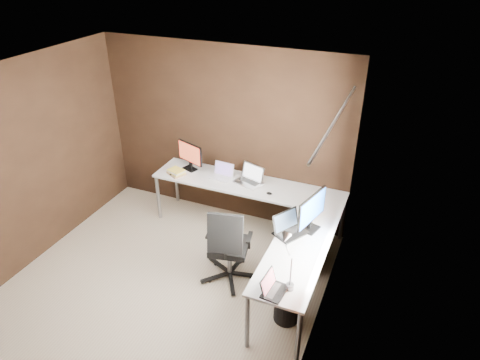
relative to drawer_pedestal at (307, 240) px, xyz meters
name	(u,v)px	position (x,y,z in m)	size (l,w,h in m)	color
room	(185,199)	(-1.09, -1.08, 0.98)	(3.60, 3.60, 2.50)	#B6AD8D
desk	(261,210)	(-0.59, -0.11, 0.38)	(2.65, 2.25, 0.73)	white
drawer_pedestal	(307,240)	(0.00, 0.00, 0.00)	(0.42, 0.50, 0.60)	white
monitor_left	(190,155)	(-1.86, 0.43, 0.66)	(0.44, 0.21, 0.40)	black
monitor_right	(312,210)	(0.10, -0.34, 0.69)	(0.20, 0.54, 0.46)	black
laptop_white	(222,174)	(-1.34, 0.38, 0.47)	(0.31, 0.24, 0.20)	white
laptop_silver	(250,179)	(-0.94, 0.40, 0.48)	(0.42, 0.35, 0.24)	silver
laptop_black_big	(289,228)	(-0.11, -0.49, 0.48)	(0.40, 0.44, 0.24)	black
laptop_black_small	(272,288)	(0.01, -1.45, 0.47)	(0.22, 0.29, 0.19)	black
book_stack	(176,172)	(-1.98, 0.21, 0.47)	(0.30, 0.28, 0.08)	tan
mouse_left	(172,175)	(-2.01, 0.15, 0.45)	(0.09, 0.06, 0.03)	black
mouse_corner	(269,193)	(-0.59, 0.20, 0.45)	(0.08, 0.05, 0.03)	black
desk_lamp	(287,254)	(0.09, -1.29, 0.79)	(0.19, 0.22, 0.57)	slate
office_chair	(229,258)	(-0.77, -0.70, 0.00)	(0.57, 0.59, 1.02)	black
wastebasket	(287,308)	(0.07, -1.06, -0.14)	(0.27, 0.27, 0.32)	black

